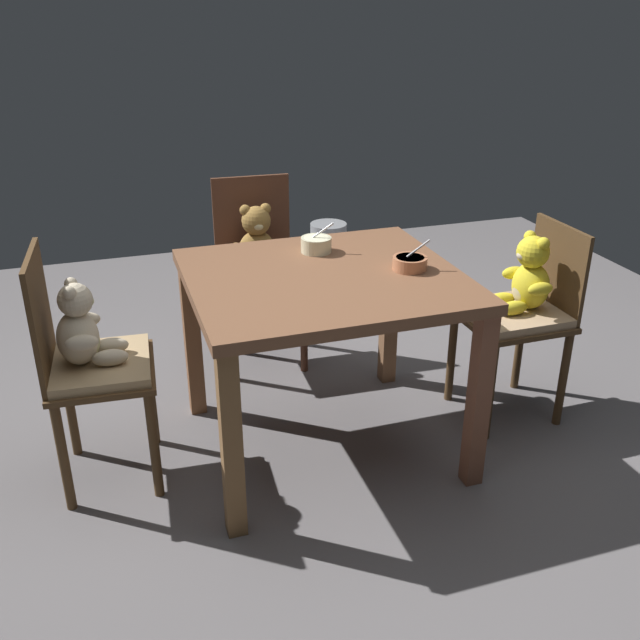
{
  "coord_description": "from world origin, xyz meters",
  "views": [
    {
      "loc": [
        -0.78,
        -2.33,
        1.7
      ],
      "look_at": [
        0.0,
        0.05,
        0.54
      ],
      "focal_mm": 39.77,
      "sensor_mm": 36.0,
      "label": 1
    }
  ],
  "objects_px": {
    "metal_pail": "(328,241)",
    "porridge_bowl_terracotta_near_right": "(410,263)",
    "dining_table": "(324,302)",
    "teddy_chair_near_right": "(523,300)",
    "teddy_chair_far_center": "(258,256)",
    "teddy_chair_near_left": "(87,352)",
    "porridge_bowl_cream_far_center": "(316,244)"
  },
  "relations": [
    {
      "from": "porridge_bowl_cream_far_center",
      "to": "porridge_bowl_terracotta_near_right",
      "type": "bearing_deg",
      "value": -47.53
    },
    {
      "from": "teddy_chair_far_center",
      "to": "porridge_bowl_cream_far_center",
      "type": "bearing_deg",
      "value": 12.98
    },
    {
      "from": "teddy_chair_near_right",
      "to": "teddy_chair_far_center",
      "type": "bearing_deg",
      "value": -42.59
    },
    {
      "from": "teddy_chair_far_center",
      "to": "teddy_chair_near_right",
      "type": "xyz_separation_m",
      "value": [
        0.94,
        -0.85,
        -0.01
      ]
    },
    {
      "from": "teddy_chair_near_left",
      "to": "metal_pail",
      "type": "relative_size",
      "value": 3.59
    },
    {
      "from": "dining_table",
      "to": "porridge_bowl_terracotta_near_right",
      "type": "relative_size",
      "value": 7.16
    },
    {
      "from": "teddy_chair_near_left",
      "to": "porridge_bowl_cream_far_center",
      "type": "height_order",
      "value": "teddy_chair_near_left"
    },
    {
      "from": "porridge_bowl_terracotta_near_right",
      "to": "metal_pail",
      "type": "distance_m",
      "value": 2.33
    },
    {
      "from": "teddy_chair_near_left",
      "to": "porridge_bowl_terracotta_near_right",
      "type": "distance_m",
      "value": 1.23
    },
    {
      "from": "teddy_chair_near_right",
      "to": "porridge_bowl_terracotta_near_right",
      "type": "bearing_deg",
      "value": 4.18
    },
    {
      "from": "metal_pail",
      "to": "teddy_chair_far_center",
      "type": "bearing_deg",
      "value": -121.65
    },
    {
      "from": "teddy_chair_far_center",
      "to": "metal_pail",
      "type": "relative_size",
      "value": 3.55
    },
    {
      "from": "teddy_chair_far_center",
      "to": "teddy_chair_near_left",
      "type": "bearing_deg",
      "value": -43.47
    },
    {
      "from": "porridge_bowl_cream_far_center",
      "to": "dining_table",
      "type": "bearing_deg",
      "value": -101.06
    },
    {
      "from": "porridge_bowl_terracotta_near_right",
      "to": "teddy_chair_near_right",
      "type": "bearing_deg",
      "value": 4.47
    },
    {
      "from": "teddy_chair_near_right",
      "to": "porridge_bowl_terracotta_near_right",
      "type": "height_order",
      "value": "porridge_bowl_terracotta_near_right"
    },
    {
      "from": "dining_table",
      "to": "teddy_chair_far_center",
      "type": "distance_m",
      "value": 0.85
    },
    {
      "from": "teddy_chair_near_left",
      "to": "porridge_bowl_terracotta_near_right",
      "type": "bearing_deg",
      "value": -1.34
    },
    {
      "from": "dining_table",
      "to": "teddy_chair_near_right",
      "type": "relative_size",
      "value": 1.19
    },
    {
      "from": "dining_table",
      "to": "porridge_bowl_cream_far_center",
      "type": "distance_m",
      "value": 0.29
    },
    {
      "from": "teddy_chair_near_left",
      "to": "porridge_bowl_terracotta_near_right",
      "type": "xyz_separation_m",
      "value": [
        1.2,
        -0.11,
        0.24
      ]
    },
    {
      "from": "dining_table",
      "to": "porridge_bowl_cream_far_center",
      "type": "height_order",
      "value": "porridge_bowl_cream_far_center"
    },
    {
      "from": "dining_table",
      "to": "metal_pail",
      "type": "height_order",
      "value": "dining_table"
    },
    {
      "from": "teddy_chair_far_center",
      "to": "teddy_chair_near_right",
      "type": "height_order",
      "value": "teddy_chair_far_center"
    },
    {
      "from": "teddy_chair_far_center",
      "to": "porridge_bowl_terracotta_near_right",
      "type": "height_order",
      "value": "teddy_chair_far_center"
    },
    {
      "from": "metal_pail",
      "to": "porridge_bowl_terracotta_near_right",
      "type": "bearing_deg",
      "value": -100.86
    },
    {
      "from": "teddy_chair_far_center",
      "to": "teddy_chair_near_left",
      "type": "height_order",
      "value": "teddy_chair_near_left"
    },
    {
      "from": "teddy_chair_far_center",
      "to": "metal_pail",
      "type": "xyz_separation_m",
      "value": [
        0.81,
        1.31,
        -0.42
      ]
    },
    {
      "from": "teddy_chair_far_center",
      "to": "porridge_bowl_terracotta_near_right",
      "type": "xyz_separation_m",
      "value": [
        0.38,
        -0.89,
        0.23
      ]
    },
    {
      "from": "porridge_bowl_terracotta_near_right",
      "to": "porridge_bowl_cream_far_center",
      "type": "bearing_deg",
      "value": 132.47
    },
    {
      "from": "dining_table",
      "to": "teddy_chair_far_center",
      "type": "height_order",
      "value": "teddy_chair_far_center"
    },
    {
      "from": "teddy_chair_near_left",
      "to": "teddy_chair_near_right",
      "type": "bearing_deg",
      "value": 1.73
    }
  ]
}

